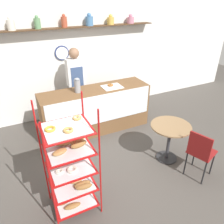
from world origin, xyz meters
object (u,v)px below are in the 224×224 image
object	(u,v)px
cafe_table	(170,134)
coffee_carafe	(77,85)
cafe_chair	(200,151)
pastry_rack	(71,167)
person_worker	(76,83)
donut_tray_counter	(111,86)

from	to	relation	value
cafe_table	coffee_carafe	world-z (taller)	coffee_carafe
cafe_table	cafe_chair	xyz separation A→B (m)	(0.12, -0.60, 0.01)
cafe_table	coffee_carafe	distance (m)	2.04
pastry_rack	coffee_carafe	size ratio (longest dim) A/B	5.47
coffee_carafe	person_worker	bearing A→B (deg)	75.56
person_worker	coffee_carafe	size ratio (longest dim) A/B	5.82
cafe_chair	donut_tray_counter	distance (m)	2.23
cafe_chair	coffee_carafe	bearing A→B (deg)	11.67
person_worker	cafe_table	distance (m)	2.36
cafe_table	person_worker	bearing A→B (deg)	116.96
pastry_rack	person_worker	xyz separation A→B (m)	(0.84, 2.33, 0.24)
pastry_rack	cafe_table	xyz separation A→B (m)	(1.89, 0.26, -0.20)
pastry_rack	donut_tray_counter	distance (m)	2.30
coffee_carafe	donut_tray_counter	world-z (taller)	coffee_carafe
cafe_chair	coffee_carafe	size ratio (longest dim) A/B	2.95
cafe_table	coffee_carafe	xyz separation A→B (m)	(-1.18, 1.56, 0.59)
cafe_chair	donut_tray_counter	world-z (taller)	donut_tray_counter
pastry_rack	cafe_table	size ratio (longest dim) A/B	2.29
person_worker	cafe_table	xyz separation A→B (m)	(1.05, -2.07, -0.44)
person_worker	cafe_chair	world-z (taller)	person_worker
person_worker	pastry_rack	bearing A→B (deg)	-109.75
pastry_rack	cafe_table	distance (m)	1.92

